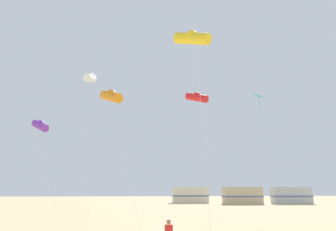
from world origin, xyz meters
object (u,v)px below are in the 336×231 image
at_px(rv_van_cream, 190,195).
at_px(rv_van_silver, 291,195).
at_px(kite_tube_gold, 192,38).
at_px(kite_tube_scarlet, 197,97).
at_px(kite_tube_violet, 40,125).
at_px(kite_diamond_cyan, 259,101).
at_px(kite_tube_orange, 111,96).
at_px(kite_tube_white, 90,78).
at_px(rv_van_tan, 242,196).

relative_size(rv_van_cream, rv_van_silver, 0.98).
xyz_separation_m(kite_tube_gold, kite_tube_scarlet, (2.21, 10.03, -0.57)).
bearing_deg(kite_tube_violet, kite_diamond_cyan, -2.10).
bearing_deg(kite_tube_orange, kite_tube_gold, -41.36).
xyz_separation_m(kite_tube_violet, kite_tube_gold, (12.41, -11.75, 3.22)).
bearing_deg(kite_tube_white, rv_van_tan, 48.42).
bearing_deg(kite_tube_gold, rv_van_silver, 55.69).
bearing_deg(kite_diamond_cyan, rv_van_cream, 95.04).
xyz_separation_m(kite_tube_scarlet, kite_diamond_cyan, (6.46, 0.95, 0.08)).
xyz_separation_m(kite_tube_gold, kite_diamond_cyan, (8.66, 10.98, -0.48)).
bearing_deg(rv_van_tan, rv_van_silver, 3.11).
relative_size(kite_tube_violet, kite_tube_gold, 0.74).
relative_size(kite_diamond_cyan, rv_van_tan, 1.80).
xyz_separation_m(kite_tube_orange, kite_tube_gold, (5.21, -4.59, 2.43)).
bearing_deg(kite_tube_gold, kite_tube_violet, 136.55).
height_order(kite_diamond_cyan, rv_van_silver, kite_diamond_cyan).
relative_size(kite_tube_gold, rv_van_tan, 1.86).
bearing_deg(kite_tube_orange, kite_tube_white, 119.60).
distance_m(kite_tube_white, rv_van_silver, 40.53).
relative_size(kite_tube_violet, kite_tube_scarlet, 0.77).
bearing_deg(kite_tube_gold, kite_diamond_cyan, 51.73).
bearing_deg(rv_van_cream, kite_tube_gold, -99.19).
bearing_deg(kite_tube_scarlet, kite_tube_white, -172.71).
distance_m(kite_tube_white, kite_diamond_cyan, 16.43).
bearing_deg(rv_van_cream, kite_tube_white, -114.96).
bearing_deg(kite_tube_violet, rv_van_silver, 31.60).
bearing_deg(kite_tube_violet, kite_tube_orange, -44.87).
distance_m(rv_van_cream, rv_van_tan, 9.44).
relative_size(kite_tube_scarlet, rv_van_tan, 1.78).
distance_m(kite_tube_gold, kite_diamond_cyan, 13.99).
height_order(kite_diamond_cyan, rv_van_tan, kite_diamond_cyan).
height_order(kite_tube_orange, kite_diamond_cyan, kite_diamond_cyan).
relative_size(kite_tube_orange, rv_van_tan, 1.49).
bearing_deg(kite_tube_gold, kite_tube_orange, 138.64).
height_order(kite_tube_violet, kite_diamond_cyan, kite_diamond_cyan).
distance_m(kite_tube_gold, rv_van_cream, 40.22).
height_order(kite_tube_gold, rv_van_silver, kite_tube_gold).
relative_size(kite_tube_violet, rv_van_tan, 1.37).
xyz_separation_m(kite_diamond_cyan, rv_van_tan, (5.50, 22.32, -9.60)).
height_order(rv_van_cream, rv_van_tan, same).
height_order(rv_van_tan, rv_van_silver, same).
distance_m(kite_tube_violet, kite_tube_white, 6.80).
bearing_deg(kite_tube_scarlet, kite_diamond_cyan, 8.37).
bearing_deg(kite_tube_scarlet, rv_van_silver, 48.63).
xyz_separation_m(kite_tube_orange, kite_diamond_cyan, (13.87, 6.39, 1.95)).
distance_m(kite_tube_white, rv_van_cream, 34.41).
height_order(kite_tube_violet, kite_tube_white, kite_tube_white).
bearing_deg(kite_tube_orange, kite_tube_violet, 135.13).
bearing_deg(rv_van_tan, kite_tube_orange, -121.62).
distance_m(kite_tube_orange, kite_tube_scarlet, 9.39).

